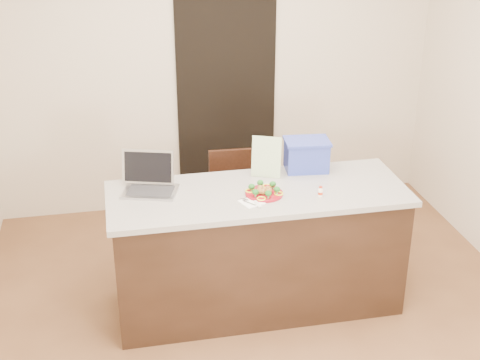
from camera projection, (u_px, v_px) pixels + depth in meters
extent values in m
plane|color=brown|center=(265.00, 323.00, 4.73)|extent=(4.00, 4.00, 0.00)
plane|color=beige|center=(215.00, 64.00, 5.95)|extent=(4.00, 0.00, 4.00)
plane|color=beige|center=(400.00, 350.00, 2.39)|extent=(4.00, 0.00, 4.00)
cube|color=black|center=(226.00, 102.00, 6.09)|extent=(0.90, 0.02, 2.00)
cube|color=black|center=(257.00, 252.00, 4.77)|extent=(2.00, 0.70, 0.88)
cube|color=beige|center=(258.00, 194.00, 4.58)|extent=(2.06, 0.76, 0.04)
cylinder|color=maroon|center=(264.00, 194.00, 4.51)|extent=(0.26, 0.26, 0.02)
torus|color=maroon|center=(264.00, 193.00, 4.51)|extent=(0.25, 0.25, 0.01)
sphere|color=olive|center=(264.00, 190.00, 4.50)|extent=(0.04, 0.04, 0.04)
sphere|color=olive|center=(261.00, 188.00, 4.53)|extent=(0.04, 0.04, 0.04)
sphere|color=olive|center=(259.00, 190.00, 4.51)|extent=(0.04, 0.04, 0.04)
sphere|color=olive|center=(260.00, 191.00, 4.49)|extent=(0.04, 0.04, 0.04)
sphere|color=olive|center=(264.00, 192.00, 4.47)|extent=(0.04, 0.04, 0.04)
sphere|color=olive|center=(267.00, 192.00, 4.48)|extent=(0.04, 0.04, 0.04)
sphere|color=olive|center=(269.00, 190.00, 4.50)|extent=(0.04, 0.04, 0.04)
sphere|color=olive|center=(268.00, 189.00, 4.52)|extent=(0.04, 0.04, 0.04)
ellipsoid|color=#144D17|center=(273.00, 184.00, 4.55)|extent=(0.05, 0.05, 0.04)
ellipsoid|color=#144D17|center=(260.00, 183.00, 4.57)|extent=(0.05, 0.05, 0.04)
ellipsoid|color=#144D17|center=(252.00, 187.00, 4.52)|extent=(0.05, 0.05, 0.04)
ellipsoid|color=#144D17|center=(255.00, 192.00, 4.44)|extent=(0.05, 0.05, 0.04)
ellipsoid|color=#144D17|center=(268.00, 193.00, 4.42)|extent=(0.05, 0.05, 0.04)
ellipsoid|color=#144D17|center=(277.00, 189.00, 4.48)|extent=(0.05, 0.05, 0.04)
torus|color=#FBFF1A|center=(267.00, 186.00, 4.60)|extent=(0.06, 0.06, 0.01)
torus|color=#FBFF1A|center=(250.00, 191.00, 4.53)|extent=(0.06, 0.06, 0.01)
torus|color=#FBFF1A|center=(261.00, 199.00, 4.42)|extent=(0.06, 0.06, 0.01)
torus|color=#FBFF1A|center=(279.00, 194.00, 4.49)|extent=(0.06, 0.06, 0.01)
cube|color=white|center=(252.00, 202.00, 4.41)|extent=(0.18, 0.18, 0.01)
cube|color=#B4B4B8|center=(249.00, 203.00, 4.38)|extent=(0.08, 0.09, 0.00)
cube|color=#B4B4B8|center=(247.00, 199.00, 4.44)|extent=(0.05, 0.05, 0.00)
cube|color=silver|center=(258.00, 204.00, 4.37)|extent=(0.03, 0.10, 0.01)
cube|color=#B4B4B8|center=(254.00, 197.00, 4.46)|extent=(0.03, 0.12, 0.00)
cylinder|color=white|center=(320.00, 193.00, 4.49)|extent=(0.03, 0.03, 0.05)
cylinder|color=white|center=(321.00, 188.00, 4.47)|extent=(0.02, 0.02, 0.01)
cylinder|color=red|center=(321.00, 187.00, 4.47)|extent=(0.02, 0.02, 0.01)
cylinder|color=red|center=(320.00, 193.00, 4.49)|extent=(0.03, 0.03, 0.02)
cube|color=#A7A7AC|center=(150.00, 191.00, 4.54)|extent=(0.42, 0.35, 0.02)
cube|color=#A7A7AC|center=(148.00, 167.00, 4.60)|extent=(0.36, 0.17, 0.24)
cube|color=black|center=(148.00, 167.00, 4.60)|extent=(0.33, 0.14, 0.20)
cube|color=#252528|center=(150.00, 191.00, 4.53)|extent=(0.35, 0.26, 0.00)
cube|color=white|center=(266.00, 157.00, 4.73)|extent=(0.21, 0.12, 0.30)
cube|color=#2B3A9E|center=(306.00, 156.00, 4.86)|extent=(0.32, 0.24, 0.21)
cube|color=#2B3A9E|center=(307.00, 141.00, 4.81)|extent=(0.34, 0.26, 0.02)
cube|color=black|center=(236.00, 208.00, 5.47)|extent=(0.39, 0.39, 0.04)
cube|color=black|center=(232.00, 174.00, 5.52)|extent=(0.38, 0.05, 0.43)
cylinder|color=black|center=(220.00, 241.00, 5.38)|extent=(0.03, 0.03, 0.40)
cylinder|color=black|center=(259.00, 237.00, 5.44)|extent=(0.03, 0.03, 0.40)
cylinder|color=black|center=(214.00, 222.00, 5.67)|extent=(0.03, 0.03, 0.40)
cylinder|color=black|center=(251.00, 219.00, 5.73)|extent=(0.03, 0.03, 0.40)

